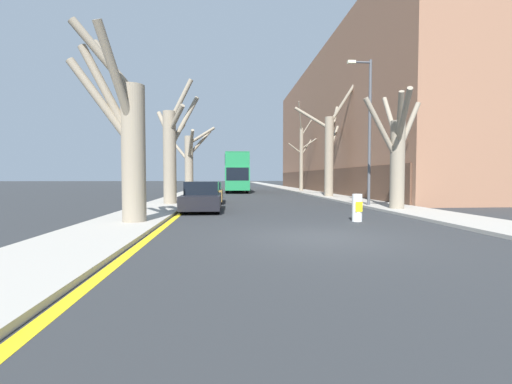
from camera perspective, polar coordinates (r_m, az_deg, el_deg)
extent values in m
plane|color=#2B2D30|center=(9.81, 10.88, -7.49)|extent=(300.00, 300.00, 0.00)
cube|color=#A39E93|center=(59.44, -8.40, 0.87)|extent=(2.70, 120.00, 0.12)
cube|color=#A39E93|center=(59.99, 3.75, 0.90)|extent=(2.70, 120.00, 0.12)
cube|color=#93664C|center=(43.51, 16.08, 10.50)|extent=(10.00, 44.71, 15.68)
cube|color=brown|center=(41.56, 9.49, 1.82)|extent=(0.12, 43.82, 2.50)
cube|color=yellow|center=(59.36, -6.93, 0.82)|extent=(0.24, 120.00, 0.01)
cylinder|color=gray|center=(12.89, -19.74, 5.75)|extent=(0.82, 0.82, 4.92)
cylinder|color=gray|center=(13.30, -23.43, 14.50)|extent=(1.90, 0.51, 3.40)
cylinder|color=gray|center=(13.28, -24.25, 13.24)|extent=(2.26, 0.56, 3.02)
cylinder|color=gray|center=(13.43, -24.12, 19.77)|extent=(2.03, 0.99, 2.35)
cylinder|color=gray|center=(13.61, -22.65, 18.30)|extent=(1.55, 0.39, 2.03)
cylinder|color=gray|center=(12.57, -22.24, 17.01)|extent=(0.94, 1.97, 3.21)
cylinder|color=gray|center=(21.19, -14.19, 5.42)|extent=(0.77, 0.77, 5.62)
cylinder|color=gray|center=(21.52, -12.51, 14.47)|extent=(1.56, 0.32, 2.74)
cylinder|color=gray|center=(20.75, -13.21, 11.74)|extent=(1.27, 1.55, 1.56)
cylinder|color=gray|center=(21.82, -11.96, 11.25)|extent=(1.90, 1.39, 3.42)
cylinder|color=gray|center=(21.89, -15.08, 10.80)|extent=(1.12, 1.21, 1.72)
cylinder|color=gray|center=(21.88, -13.07, 9.42)|extent=(1.01, 1.52, 1.53)
cylinder|color=gray|center=(29.69, -11.11, 4.16)|extent=(0.71, 0.71, 5.19)
cylinder|color=gray|center=(30.77, -9.33, 8.09)|extent=(2.01, 2.34, 2.52)
cylinder|color=gray|center=(30.60, -9.04, 9.26)|extent=(2.32, 1.88, 1.78)
cylinder|color=gray|center=(28.47, -10.83, 7.70)|extent=(0.87, 2.82, 2.26)
cylinder|color=gray|center=(30.43, -12.38, 6.52)|extent=(1.74, 1.47, 1.89)
cylinder|color=gray|center=(18.65, 22.50, 4.03)|extent=(0.70, 0.70, 4.52)
cylinder|color=gray|center=(19.25, 24.01, 9.68)|extent=(1.52, 0.65, 2.73)
cylinder|color=gray|center=(17.54, 23.36, 11.28)|extent=(1.10, 2.77, 2.26)
cylinder|color=gray|center=(19.95, 21.54, 11.13)|extent=(0.59, 2.46, 2.91)
cylinder|color=gray|center=(18.06, 22.82, 11.34)|extent=(0.94, 1.77, 2.27)
cylinder|color=gray|center=(18.30, 20.23, 9.74)|extent=(2.04, 0.50, 3.14)
cylinder|color=gray|center=(29.38, 12.08, 5.66)|extent=(0.73, 0.73, 6.71)
cylinder|color=gray|center=(30.88, 12.79, 8.64)|extent=(1.79, 2.66, 2.63)
cylinder|color=gray|center=(30.40, 12.75, 10.72)|extent=(1.40, 1.58, 3.50)
cylinder|color=gray|center=(29.93, 9.31, 12.07)|extent=(2.91, 1.39, 2.08)
cylinder|color=gray|center=(29.98, 14.08, 13.88)|extent=(2.16, 0.83, 3.28)
cylinder|color=gray|center=(40.55, 7.57, 5.31)|extent=(0.43, 0.43, 7.44)
cylinder|color=gray|center=(40.87, 8.51, 10.63)|extent=(1.39, 0.55, 2.11)
cylinder|color=gray|center=(40.92, 8.38, 7.35)|extent=(1.38, 0.47, 1.93)
cylinder|color=gray|center=(40.24, 7.37, 12.29)|extent=(0.87, 1.78, 3.22)
cylinder|color=gray|center=(40.44, 6.51, 7.23)|extent=(1.64, 0.23, 1.26)
cylinder|color=gray|center=(40.65, 9.52, 8.43)|extent=(2.74, 0.93, 1.90)
cube|color=#1E7F47|center=(39.83, -3.33, 2.27)|extent=(2.52, 10.68, 2.41)
cube|color=#1E7F47|center=(39.87, -3.34, 5.03)|extent=(2.47, 10.47, 1.43)
cube|color=#1A6C3C|center=(39.92, -3.34, 6.15)|extent=(2.47, 10.47, 0.12)
cube|color=black|center=(39.83, -3.33, 2.93)|extent=(2.55, 9.40, 1.26)
cube|color=black|center=(39.88, -3.34, 5.14)|extent=(2.55, 9.40, 1.09)
cube|color=black|center=(34.52, -3.10, 3.00)|extent=(2.27, 0.06, 1.32)
cylinder|color=black|center=(36.63, -4.90, 0.64)|extent=(0.30, 1.06, 1.06)
cylinder|color=black|center=(36.70, -1.49, 0.65)|extent=(0.30, 1.06, 1.06)
cylinder|color=black|center=(42.83, -4.89, 0.90)|extent=(0.30, 1.06, 1.06)
cylinder|color=black|center=(42.88, -1.98, 0.91)|extent=(0.30, 1.06, 1.06)
cube|color=black|center=(17.34, -8.97, -1.47)|extent=(1.84, 4.38, 0.66)
cube|color=black|center=(17.57, -8.93, 0.70)|extent=(1.62, 2.28, 0.64)
cylinder|color=black|center=(16.13, -12.19, -2.39)|extent=(0.20, 0.68, 0.68)
cylinder|color=black|center=(16.01, -6.41, -2.39)|extent=(0.20, 0.68, 0.68)
cylinder|color=black|center=(18.74, -11.16, -1.72)|extent=(0.20, 0.68, 0.68)
cylinder|color=black|center=(18.63, -6.19, -1.71)|extent=(0.20, 0.68, 0.68)
cube|color=olive|center=(22.89, -7.97, -0.47)|extent=(1.89, 4.11, 0.69)
cube|color=black|center=(23.12, -7.95, 1.04)|extent=(1.66, 2.14, 0.50)
cylinder|color=black|center=(21.74, -10.34, -1.18)|extent=(0.20, 0.64, 0.64)
cylinder|color=black|center=(21.64, -5.94, -1.17)|extent=(0.20, 0.64, 0.64)
cylinder|color=black|center=(24.19, -9.78, -0.81)|extent=(0.20, 0.64, 0.64)
cylinder|color=black|center=(24.11, -5.83, -0.80)|extent=(0.20, 0.64, 0.64)
cylinder|color=#4C4F54|center=(20.53, 18.41, 9.15)|extent=(0.16, 0.16, 8.24)
cylinder|color=#4C4F54|center=(21.17, 17.11, 19.97)|extent=(1.10, 0.11, 0.11)
cube|color=beige|center=(20.98, 15.63, 20.15)|extent=(0.44, 0.20, 0.16)
cylinder|color=white|center=(13.64, 16.50, -2.52)|extent=(0.38, 0.38, 1.05)
cube|color=yellow|center=(13.46, 16.80, -2.37)|extent=(0.26, 0.01, 0.38)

